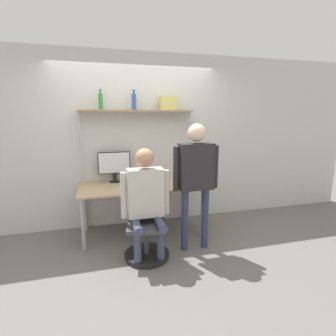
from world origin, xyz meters
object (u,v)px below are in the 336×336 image
(office_chair, at_px, (147,235))
(bottle_green, at_px, (101,101))
(bottle_blue, at_px, (134,101))
(monitor, at_px, (114,165))
(person_seated, at_px, (146,196))
(person_standing, at_px, (196,171))
(laptop, at_px, (141,184))
(cell_phone, at_px, (159,188))
(storage_box, at_px, (168,103))

(office_chair, xyz_separation_m, bottle_green, (-0.46, 0.97, 1.68))
(bottle_blue, bearing_deg, monitor, 177.42)
(person_seated, xyz_separation_m, bottle_blue, (0.02, 1.02, 1.14))
(monitor, xyz_separation_m, person_standing, (0.96, -0.97, 0.05))
(laptop, xyz_separation_m, person_seated, (-0.03, -0.57, 0.01))
(cell_phone, relative_size, bottle_blue, 0.52)
(monitor, relative_size, storage_box, 2.01)
(person_seated, relative_size, bottle_blue, 4.74)
(monitor, height_order, laptop, monitor)
(person_seated, bearing_deg, monitor, 106.20)
(cell_phone, height_order, bottle_blue, bottle_blue)
(bottle_blue, height_order, bottle_green, bottle_blue)
(person_standing, height_order, storage_box, storage_box)
(laptop, relative_size, person_standing, 0.19)
(laptop, bearing_deg, cell_phone, -18.44)
(cell_phone, height_order, person_standing, person_standing)
(laptop, height_order, bottle_green, bottle_green)
(cell_phone, bearing_deg, person_standing, -47.82)
(monitor, bearing_deg, laptop, -54.21)
(person_seated, relative_size, person_standing, 0.83)
(bottle_green, bearing_deg, office_chair, -64.61)
(laptop, relative_size, bottle_blue, 1.10)
(monitor, relative_size, office_chair, 0.53)
(person_standing, distance_m, bottle_green, 1.71)
(office_chair, bearing_deg, bottle_green, 115.39)
(office_chair, relative_size, bottle_green, 3.19)
(laptop, bearing_deg, storage_box, 41.20)
(monitor, relative_size, person_standing, 0.29)
(laptop, height_order, cell_phone, laptop)
(person_standing, bearing_deg, storage_box, 96.60)
(monitor, height_order, bottle_blue, bottle_blue)
(laptop, xyz_separation_m, cell_phone, (0.24, -0.08, -0.06))
(monitor, distance_m, storage_box, 1.25)
(office_chair, relative_size, person_standing, 0.55)
(bottle_blue, relative_size, bottle_green, 1.02)
(bottle_green, bearing_deg, laptop, -42.61)
(bottle_blue, xyz_separation_m, storage_box, (0.52, 0.00, -0.02))
(bottle_green, xyz_separation_m, storage_box, (1.00, 0.00, -0.02))
(laptop, xyz_separation_m, person_standing, (0.62, -0.51, 0.26))
(office_chair, distance_m, person_standing, 1.02)
(laptop, bearing_deg, bottle_blue, 91.27)
(laptop, relative_size, office_chair, 0.35)
(person_seated, height_order, storage_box, storage_box)
(monitor, relative_size, bottle_blue, 1.66)
(cell_phone, distance_m, bottle_green, 1.50)
(person_standing, bearing_deg, monitor, 134.66)
(cell_phone, distance_m, person_seated, 0.56)
(monitor, bearing_deg, bottle_green, -174.57)
(office_chair, relative_size, storage_box, 3.77)
(office_chair, bearing_deg, person_standing, 1.62)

